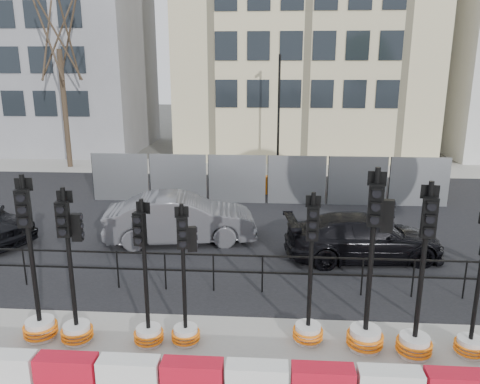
# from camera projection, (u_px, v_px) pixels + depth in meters

# --- Properties ---
(ground) EXTENTS (120.00, 120.00, 0.00)m
(ground) POSITION_uv_depth(u_px,v_px,m) (261.00, 318.00, 10.37)
(ground) COLOR #51514C
(ground) RESTS_ON ground
(road) EXTENTS (40.00, 14.00, 0.03)m
(road) POSITION_uv_depth(u_px,v_px,m) (266.00, 219.00, 17.11)
(road) COLOR black
(road) RESTS_ON ground
(sidewalk_far) EXTENTS (40.00, 4.00, 0.02)m
(sidewalk_far) POSITION_uv_depth(u_px,v_px,m) (268.00, 168.00, 25.78)
(sidewalk_far) COLOR gray
(sidewalk_far) RESTS_ON ground
(building_grey) EXTENTS (11.00, 9.06, 14.00)m
(building_grey) POSITION_uv_depth(u_px,v_px,m) (57.00, 41.00, 30.65)
(building_grey) COLOR gray
(building_grey) RESTS_ON ground
(building_cream) EXTENTS (15.00, 10.06, 18.00)m
(building_cream) POSITION_uv_depth(u_px,v_px,m) (303.00, 7.00, 29.08)
(building_cream) COLOR #C0B58D
(building_cream) RESTS_ON ground
(kerb_railing) EXTENTS (18.00, 0.04, 1.00)m
(kerb_railing) POSITION_uv_depth(u_px,v_px,m) (262.00, 267.00, 11.34)
(kerb_railing) COLOR black
(kerb_railing) RESTS_ON ground
(heras_fencing) EXTENTS (14.33, 1.72, 2.00)m
(heras_fencing) POSITION_uv_depth(u_px,v_px,m) (280.00, 183.00, 19.66)
(heras_fencing) COLOR gray
(heras_fencing) RESTS_ON ground
(lamp_post_far) EXTENTS (0.12, 0.56, 6.00)m
(lamp_post_far) POSITION_uv_depth(u_px,v_px,m) (279.00, 111.00, 23.93)
(lamp_post_far) COLOR black
(lamp_post_far) RESTS_ON ground
(tree_bare_far) EXTENTS (2.00, 2.00, 9.00)m
(tree_bare_far) POSITION_uv_depth(u_px,v_px,m) (58.00, 42.00, 24.30)
(tree_bare_far) COLOR #473828
(tree_bare_far) RESTS_ON ground
(traffic_signal_a) EXTENTS (0.68, 0.68, 3.46)m
(traffic_signal_a) POSITION_uv_depth(u_px,v_px,m) (38.00, 307.00, 9.41)
(traffic_signal_a) COLOR silver
(traffic_signal_a) RESTS_ON ground
(traffic_signal_b) EXTENTS (0.64, 0.64, 3.24)m
(traffic_signal_b) POSITION_uv_depth(u_px,v_px,m) (75.00, 308.00, 9.28)
(traffic_signal_b) COLOR silver
(traffic_signal_b) RESTS_ON ground
(traffic_signal_c) EXTENTS (0.60, 0.60, 3.04)m
(traffic_signal_c) POSITION_uv_depth(u_px,v_px,m) (147.00, 316.00, 9.24)
(traffic_signal_c) COLOR silver
(traffic_signal_c) RESTS_ON ground
(traffic_signal_d) EXTENTS (0.58, 0.58, 2.94)m
(traffic_signal_d) POSITION_uv_depth(u_px,v_px,m) (186.00, 312.00, 9.25)
(traffic_signal_d) COLOR silver
(traffic_signal_d) RESTS_ON ground
(traffic_signal_e) EXTENTS (0.62, 0.62, 3.14)m
(traffic_signal_e) POSITION_uv_depth(u_px,v_px,m) (309.00, 313.00, 9.31)
(traffic_signal_e) COLOR silver
(traffic_signal_e) RESTS_ON ground
(traffic_signal_f) EXTENTS (0.72, 0.72, 3.67)m
(traffic_signal_f) POSITION_uv_depth(u_px,v_px,m) (368.00, 309.00, 9.01)
(traffic_signal_f) COLOR silver
(traffic_signal_f) RESTS_ON ground
(traffic_signal_g) EXTENTS (0.68, 0.68, 3.47)m
(traffic_signal_g) POSITION_uv_depth(u_px,v_px,m) (417.00, 323.00, 8.84)
(traffic_signal_g) COLOR silver
(traffic_signal_g) RESTS_ON ground
(traffic_signal_h) EXTENTS (0.58, 0.58, 2.96)m
(traffic_signal_h) POSITION_uv_depth(u_px,v_px,m) (473.00, 327.00, 8.88)
(traffic_signal_h) COLOR silver
(traffic_signal_h) RESTS_ON ground
(car_b) EXTENTS (3.16, 5.21, 1.54)m
(car_b) POSITION_uv_depth(u_px,v_px,m) (181.00, 218.00, 14.74)
(car_b) COLOR #4E4E53
(car_b) RESTS_ON ground
(car_c) EXTENTS (2.95, 4.97, 1.31)m
(car_c) POSITION_uv_depth(u_px,v_px,m) (364.00, 237.00, 13.43)
(car_c) COLOR black
(car_c) RESTS_ON ground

